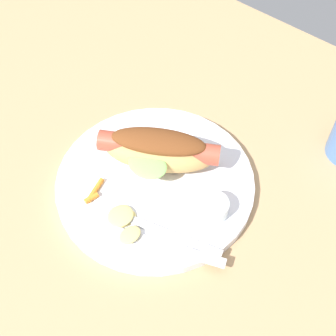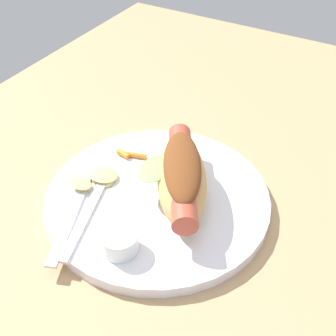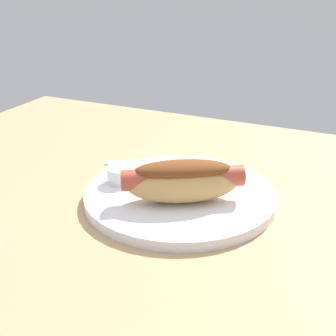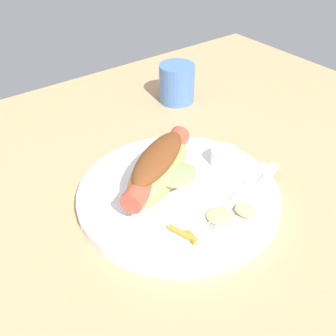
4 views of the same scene
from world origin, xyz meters
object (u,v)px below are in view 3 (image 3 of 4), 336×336
Objects in this scene: plate at (180,195)px; chips_pile at (190,166)px; fork at (155,168)px; knife at (150,164)px; carrot_garnish at (226,175)px; sauce_ramekin at (121,175)px; hot_dog at (183,180)px.

chips_pile is at bearing 101.37° from plate.
fork is 1.06× the size of knife.
plate is 9.35cm from carrot_garnish.
sauce_ramekin reaches higher than plate.
plate is 6.56× the size of carrot_garnish.
plate is at bearing -56.60° from fork.
plate is 11.63cm from knife.
carrot_garnish is at bearing 41.25° from hot_dog.
chips_pile is (-1.72, 8.54, 1.39)cm from plate.
plate is at bearing -78.63° from chips_pile.
carrot_garnish reaches higher than knife.
carrot_garnish is at bearing -20.36° from knife.
plate is at bearing -122.70° from carrot_garnish.
hot_dog is at bearing -58.84° from plate.
knife is (-8.96, 7.35, 0.98)cm from plate.
hot_dog is 3.94× the size of sauce_ramekin.
plate is 1.70× the size of hot_dog.
sauce_ramekin is 7.54cm from fork.
sauce_ramekin is 0.26× the size of fork.
hot_dog reaches higher than plate.
carrot_garnish is (15.05, 8.73, -0.89)cm from sauce_ramekin.
hot_dog reaches higher than fork.
plate is 9.45cm from fork.
hot_dog is at bearing -73.45° from chips_pile.
sauce_ramekin reaches higher than fork.
hot_dog is at bearing -61.34° from fork.
sauce_ramekin is (-10.04, -0.92, 2.07)cm from plate.
carrot_garnish is (3.40, 10.48, -2.96)cm from hot_dog.
hot_dog is 12.78cm from fork.
hot_dog reaches higher than sauce_ramekin.
chips_pile reaches higher than knife.
plate is 1.88× the size of knife.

